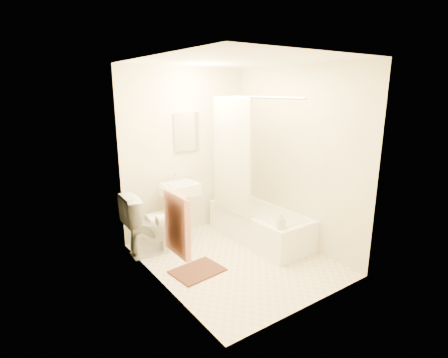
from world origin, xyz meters
TOP-DOWN VIEW (x-y plane):
  - floor at (0.00, 0.00)m, footprint 2.40×2.40m
  - ceiling at (0.00, 0.00)m, footprint 2.40×2.40m
  - wall_back at (0.00, 1.20)m, footprint 2.00×0.02m
  - wall_left at (-1.00, 0.00)m, footprint 0.02×2.40m
  - wall_right at (1.00, 0.00)m, footprint 0.02×2.40m
  - mirror at (0.00, 1.18)m, footprint 0.40×0.03m
  - curtain_rod at (0.30, 0.10)m, footprint 0.03×1.70m
  - shower_curtain at (0.30, 0.50)m, footprint 0.04×0.80m
  - towel_bar at (-0.96, -0.25)m, footprint 0.02×0.60m
  - towel at (-0.93, -0.25)m, footprint 0.06×0.45m
  - toilet_paper at (-0.93, 0.12)m, footprint 0.11×0.12m
  - toilet at (-0.72, 0.80)m, footprint 0.84×0.50m
  - sink at (-0.26, 0.95)m, footprint 0.48×0.39m
  - bathtub at (0.66, 0.30)m, footprint 0.68×1.56m
  - bath_mat at (-0.55, 0.01)m, footprint 0.62×0.49m
  - soap_bottle at (0.42, -0.35)m, footprint 0.12×0.12m
  - scrub_brush at (0.63, 0.88)m, footprint 0.08×0.21m

SIDE VIEW (x-z plane):
  - floor at x=0.00m, z-range 0.00..0.00m
  - bath_mat at x=-0.55m, z-range 0.00..0.02m
  - bathtub at x=0.66m, z-range 0.00..0.44m
  - toilet at x=-0.72m, z-range 0.00..0.80m
  - sink at x=-0.26m, z-range 0.00..0.91m
  - scrub_brush at x=0.63m, z-range 0.44..0.48m
  - soap_bottle at x=0.42m, z-range 0.44..0.64m
  - toilet_paper at x=-0.93m, z-range 0.64..0.76m
  - towel at x=-0.93m, z-range 0.45..1.11m
  - towel_bar at x=-0.96m, z-range 1.09..1.11m
  - wall_back at x=0.00m, z-range 0.00..2.40m
  - wall_left at x=-1.00m, z-range 0.00..2.40m
  - wall_right at x=1.00m, z-range 0.00..2.40m
  - shower_curtain at x=0.30m, z-range 0.44..2.00m
  - mirror at x=0.00m, z-range 1.23..1.77m
  - curtain_rod at x=0.30m, z-range 1.98..2.02m
  - ceiling at x=0.00m, z-range 2.40..2.40m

